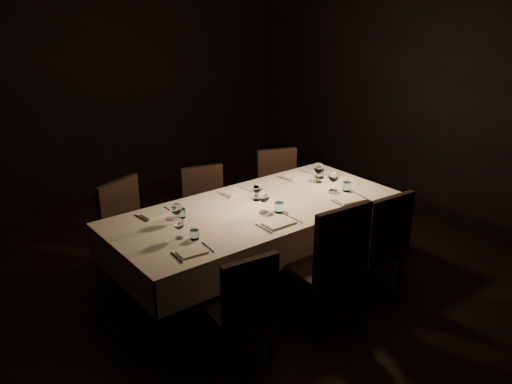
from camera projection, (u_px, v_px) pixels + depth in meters
room at (256, 122)px, 4.30m from camera, size 5.01×6.01×3.01m
dining_table at (256, 215)px, 4.59m from camera, size 2.52×1.12×0.76m
chair_near_left at (243, 304)px, 3.69m from camera, size 0.46×0.46×0.88m
place_setting_near_left at (186, 235)px, 3.92m from camera, size 0.31×0.39×0.17m
chair_near_center at (329, 261)px, 4.08m from camera, size 0.54×0.54×1.05m
place_setting_near_center at (272, 207)px, 4.37m from camera, size 0.36×0.42×0.20m
chair_near_right at (377, 241)px, 4.48m from camera, size 0.50×0.50×0.97m
place_setting_near_right at (341, 186)px, 4.84m from camera, size 0.36×0.41×0.19m
chair_far_left at (130, 229)px, 4.74m from camera, size 0.58×0.58×0.94m
place_setting_far_left at (171, 212)px, 4.31m from camera, size 0.32×0.40×0.17m
chair_far_center at (206, 206)px, 5.30m from camera, size 0.52×0.52×0.87m
place_setting_far_center at (250, 190)px, 4.76m from camera, size 0.29×0.39×0.16m
chair_far_right at (280, 188)px, 5.73m from camera, size 0.55×0.55×0.90m
place_setting_far_right at (312, 172)px, 5.19m from camera, size 0.35×0.41×0.19m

